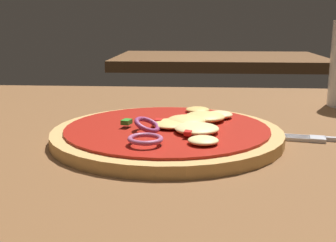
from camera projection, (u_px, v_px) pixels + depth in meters
name	position (u px, v px, depth m)	size (l,w,h in m)	color
dining_table	(124.00, 155.00, 0.54)	(1.24, 0.85, 0.04)	brown
pizza	(169.00, 133.00, 0.53)	(0.27, 0.27, 0.03)	tan
background_table	(219.00, 61.00, 1.75)	(0.81, 0.52, 0.04)	brown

